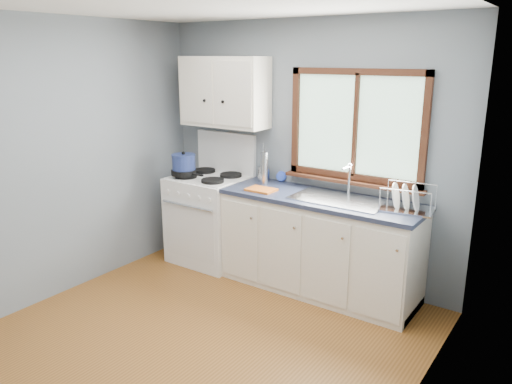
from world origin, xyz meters
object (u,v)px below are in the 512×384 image
Objects in this scene: sink at (339,206)px; thermos at (264,168)px; gas_range at (210,216)px; utensil_crock at (264,173)px; stockpot at (184,164)px; skillet at (184,172)px; dish_rack at (407,203)px; base_cabinets at (319,249)px.

thermos is at bearing 174.78° from sink.
gas_range is 0.78m from utensil_crock.
utensil_crock reaches higher than stockpot.
skillet is at bearing -161.57° from thermos.
utensil_crock reaches higher than sink.
stockpot reaches higher than dish_rack.
utensil_crock reaches higher than skillet.
utensil_crock is 0.16m from thermos.
gas_range is 0.74× the size of base_cabinets.
sink is at bearing 177.38° from dish_rack.
utensil_crock is at bearing 168.47° from sink.
gas_range reaches higher than base_cabinets.
sink is 1.71m from stockpot.
dish_rack is at bearing 6.82° from skillet.
sink reaches higher than dish_rack.
skillet is 1.21× the size of thermos.
base_cabinets is 5.70× the size of thermos.
gas_range is at bearing -179.29° from sink.
gas_range is 0.63m from stockpot.
base_cabinets is at bearing -6.57° from thermos.
stockpot is at bearing -173.06° from base_cabinets.
utensil_crock is at bearing 165.84° from base_cabinets.
stockpot is (-1.68, -0.18, 0.21)m from sink.
thermos is at bearing 17.40° from stockpot.
utensil_crock is (0.55, 0.21, 0.51)m from gas_range.
skillet reaches higher than base_cabinets.
stockpot is at bearing -173.81° from sink.
base_cabinets is at bearing 176.14° from dish_rack.
thermos is (-0.67, 0.08, 0.67)m from base_cabinets.
sink reaches higher than base_cabinets.
dish_rack is (1.44, -0.02, -0.10)m from thermos.
gas_range is 3.55× the size of utensil_crock.
utensil_crock is at bearing 20.66° from gas_range.
stockpot is 0.78× the size of thermos.
stockpot is 0.66× the size of utensil_crock.
gas_range is 4.19× the size of thermos.
base_cabinets is 7.35× the size of stockpot.
skillet is 1.55× the size of stockpot.
utensil_crock is (-0.75, 0.19, 0.59)m from base_cabinets.
utensil_crock is (0.74, 0.39, 0.01)m from skillet.
gas_range is at bearing 174.19° from dish_rack.
dish_rack reaches higher than skillet.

